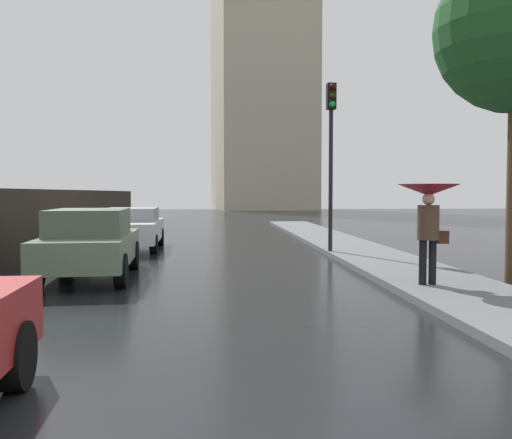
{
  "coord_description": "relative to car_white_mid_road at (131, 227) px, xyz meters",
  "views": [
    {
      "loc": [
        0.73,
        -2.96,
        1.84
      ],
      "look_at": [
        1.42,
        6.36,
        1.39
      ],
      "focal_mm": 38.82,
      "sensor_mm": 36.0,
      "label": 1
    }
  ],
  "objects": [
    {
      "name": "distant_tower",
      "position": [
        8.13,
        44.34,
        14.66
      ],
      "size": [
        11.68,
        12.07,
        34.4
      ],
      "color": "#B2A88E",
      "rests_on": "ground"
    },
    {
      "name": "car_white_mid_road",
      "position": [
        0.0,
        0.0,
        0.0
      ],
      "size": [
        2.02,
        4.36,
        1.35
      ],
      "rotation": [
        0.0,
        0.0,
        3.17
      ],
      "color": "silver",
      "rests_on": "ground"
    },
    {
      "name": "car_green_far_ahead",
      "position": [
        0.05,
        -6.13,
        0.06
      ],
      "size": [
        1.99,
        4.22,
        1.5
      ],
      "rotation": [
        0.0,
        0.0,
        3.2
      ],
      "color": "slate",
      "rests_on": "ground"
    },
    {
      "name": "traffic_light",
      "position": [
        6.1,
        -2.28,
        2.76
      ],
      "size": [
        0.26,
        0.39,
        4.87
      ],
      "color": "black",
      "rests_on": "sidewalk_strip"
    },
    {
      "name": "pedestrian_with_umbrella_near",
      "position": [
        6.67,
        -8.28,
        0.91
      ],
      "size": [
        1.12,
        1.12,
        1.86
      ],
      "rotation": [
        0.0,
        0.0,
        3.06
      ],
      "color": "black",
      "rests_on": "sidewalk_strip"
    }
  ]
}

